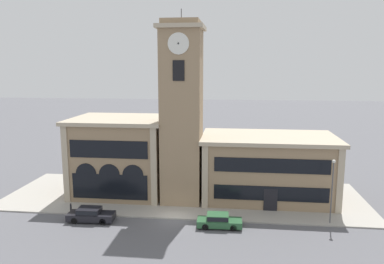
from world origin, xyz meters
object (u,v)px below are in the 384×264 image
object	(u,v)px
parked_car_mid	(219,220)
parked_car_near	(91,214)
bollard	(71,208)
street_lamp	(332,183)

from	to	relation	value
parked_car_mid	parked_car_near	bearing A→B (deg)	178.20
parked_car_mid	bollard	bearing A→B (deg)	172.51
bollard	street_lamp	bearing A→B (deg)	0.94
parked_car_near	street_lamp	size ratio (longest dim) A/B	0.73
parked_car_mid	street_lamp	xyz separation A→B (m)	(11.33, 2.08, 3.71)
bollard	parked_car_near	bearing A→B (deg)	-29.28
parked_car_mid	bollard	size ratio (longest dim) A/B	4.28
street_lamp	bollard	world-z (taller)	street_lamp
parked_car_near	street_lamp	distance (m)	25.13
parked_car_mid	bollard	distance (m)	16.42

